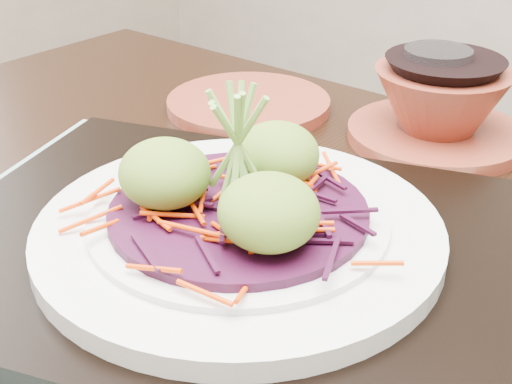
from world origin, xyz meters
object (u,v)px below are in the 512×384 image
Objects in this scene: serving_tray at (239,253)px; terracotta_bowl_set at (439,110)px; white_plate at (239,230)px; terracotta_side_plate at (249,104)px; water_glass at (433,95)px; dining_table at (249,354)px.

terracotta_bowl_set is at bearing 69.62° from serving_tray.
terracotta_side_plate is at bearing 126.27° from white_plate.
water_glass is (0.01, 0.30, 0.01)m from white_plate.
white_plate is at bearing -91.66° from water_glass.
white_plate is 0.30m from water_glass.
terracotta_side_plate is 0.21m from terracotta_bowl_set.
dining_table is 0.10m from serving_tray.
dining_table is 6.23× the size of terracotta_side_plate.
white_plate is at bearing -93.26° from terracotta_bowl_set.
water_glass reaches higher than dining_table.
water_glass is (0.19, 0.05, 0.04)m from terracotta_side_plate.
dining_table is at bearing 96.68° from white_plate.
dining_table is 0.31m from water_glass.
terracotta_bowl_set is (0.20, 0.05, 0.03)m from terracotta_side_plate.
terracotta_side_plate is at bearing -166.63° from water_glass.
white_plate is 1.26× the size of terracotta_bowl_set.
serving_tray is 0.31m from terracotta_side_plate.
dining_table is 3.92× the size of white_plate.
terracotta_bowl_set is (0.01, -0.00, -0.01)m from water_glass.
terracotta_side_plate is (-0.18, 0.24, 0.10)m from dining_table.
terracotta_side_plate is 1.94× the size of water_glass.
dining_table is at bearing -93.73° from terracotta_bowl_set.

